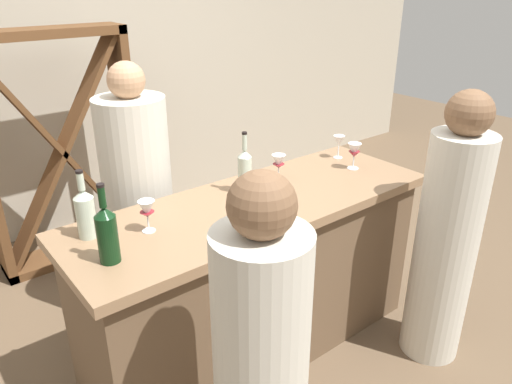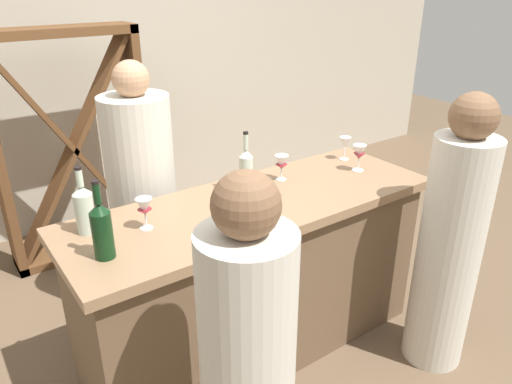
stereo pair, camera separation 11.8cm
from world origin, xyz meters
name	(u,v)px [view 1 (the left image)]	position (x,y,z in m)	size (l,w,h in m)	color
ground_plane	(256,346)	(0.00, 0.00, 0.00)	(12.00, 12.00, 0.00)	brown
back_wall	(82,52)	(0.00, 2.20, 1.40)	(8.00, 0.10, 2.80)	#B2A893
bar_counter	(256,278)	(0.00, 0.00, 0.47)	(1.94, 0.67, 0.92)	brown
wine_rack	(61,152)	(-0.43, 1.65, 0.83)	(1.04, 0.28, 1.65)	brown
wine_bottle_leftmost_dark_green	(107,233)	(-0.80, -0.08, 1.05)	(0.08, 0.08, 0.33)	black
wine_bottle_second_left_clear_pale	(85,212)	(-0.79, 0.17, 1.04)	(0.08, 0.08, 0.31)	#B7C6B2
wine_bottle_center_clear_pale	(245,170)	(0.02, 0.12, 1.05)	(0.07, 0.07, 0.33)	#B7C6B2
wine_glass_near_left	(355,152)	(0.72, 0.00, 1.03)	(0.08, 0.08, 0.15)	white
wine_glass_near_center	(147,211)	(-0.57, 0.05, 1.02)	(0.07, 0.07, 0.15)	white
wine_glass_near_right	(279,163)	(0.27, 0.15, 1.02)	(0.08, 0.08, 0.14)	white
wine_glass_far_left	(339,142)	(0.79, 0.18, 1.03)	(0.07, 0.07, 0.14)	white
water_pitcher	(267,203)	(-0.08, -0.18, 1.01)	(0.09, 0.09, 0.17)	silver
person_left_guest	(261,374)	(-0.54, -0.71, 0.67)	(0.43, 0.43, 1.44)	beige
person_center_guest	(446,241)	(0.77, -0.62, 0.70)	(0.39, 0.39, 1.49)	beige
person_right_guest	(140,213)	(-0.35, 0.63, 0.72)	(0.46, 0.46, 1.57)	beige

